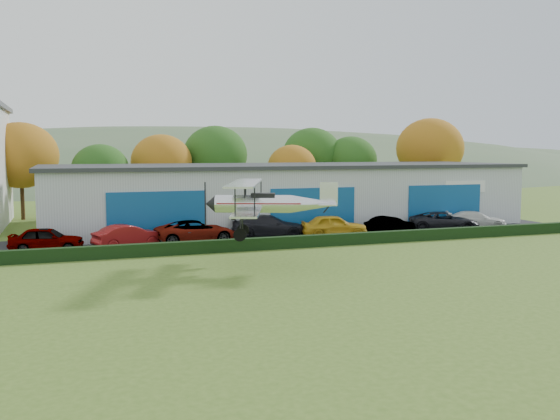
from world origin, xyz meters
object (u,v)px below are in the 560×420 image
object	(u,v)px
car_0	(47,239)
car_4	(334,226)
car_7	(476,220)
car_2	(196,232)
car_1	(129,236)
car_6	(444,221)
hangar	(287,195)
car_5	(390,225)
biplane	(265,202)
car_3	(269,226)

from	to	relation	value
car_0	car_4	bearing A→B (deg)	-81.64
car_0	car_7	distance (m)	33.18
car_2	car_4	world-z (taller)	car_4
car_1	car_6	xyz separation A→B (m)	(24.76, 0.10, -0.01)
car_0	car_1	distance (m)	5.12
car_0	car_2	size ratio (longest dim) A/B	0.80
hangar	car_5	size ratio (longest dim) A/B	9.75
biplane	car_6	bearing A→B (deg)	47.35
car_0	car_5	world-z (taller)	car_0
car_0	car_5	xyz separation A→B (m)	(24.82, -0.33, -0.09)
car_3	car_7	distance (m)	17.74
car_5	car_4	bearing A→B (deg)	76.43
car_6	car_7	size ratio (longest dim) A/B	1.12
car_3	biplane	xyz separation A→B (m)	(-3.70, -10.43, 2.75)
car_5	car_7	xyz separation A→B (m)	(8.36, 0.50, 0.02)
car_0	car_4	world-z (taller)	car_4
car_7	car_4	bearing A→B (deg)	116.39
car_0	car_1	bearing A→B (deg)	-83.50
car_4	car_6	xyz separation A→B (m)	(9.83, 0.23, -0.08)
hangar	car_1	xyz separation A→B (m)	(-14.22, -8.20, -1.84)
hangar	biplane	xyz separation A→B (m)	(-7.56, -17.10, 0.96)
hangar	car_6	xyz separation A→B (m)	(10.54, -8.10, -1.85)
car_3	car_5	size ratio (longest dim) A/B	1.36
car_1	car_4	bearing A→B (deg)	-109.39
car_0	car_1	world-z (taller)	car_0
car_3	biplane	distance (m)	11.40
car_4	car_7	world-z (taller)	car_4
car_2	car_6	bearing A→B (deg)	-96.01
car_3	car_6	size ratio (longest dim) A/B	1.04
car_0	biplane	bearing A→B (deg)	-118.41
car_3	car_4	bearing A→B (deg)	-94.12
car_0	car_5	distance (m)	24.82
car_2	car_5	distance (m)	15.08
car_4	car_5	distance (m)	4.77
car_1	biplane	size ratio (longest dim) A/B	0.55
car_3	car_4	size ratio (longest dim) A/B	1.15
hangar	car_3	size ratio (longest dim) A/B	7.18
car_4	biplane	world-z (taller)	biplane
car_7	biplane	world-z (taller)	biplane
car_7	biplane	size ratio (longest dim) A/B	0.58
car_1	car_6	bearing A→B (deg)	-108.68
car_4	car_3	bearing A→B (deg)	81.18
car_7	biplane	bearing A→B (deg)	137.49
hangar	car_1	size ratio (longest dim) A/B	8.76
car_3	hangar	bearing A→B (deg)	-14.28
car_0	biplane	world-z (taller)	biplane
hangar	biplane	size ratio (longest dim) A/B	4.82
car_1	car_6	world-z (taller)	car_1
hangar	car_5	xyz separation A→B (m)	(5.48, -8.26, -1.92)
car_6	car_4	bearing A→B (deg)	113.99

